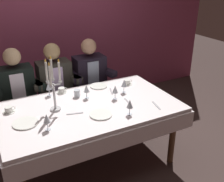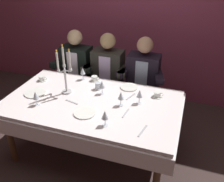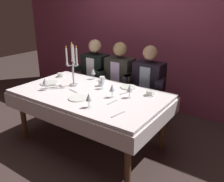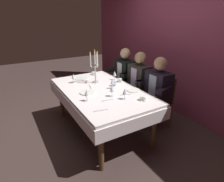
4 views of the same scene
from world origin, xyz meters
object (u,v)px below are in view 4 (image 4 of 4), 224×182
dinner_plate_2 (133,90)px  seated_diner_0 (125,73)px  wine_glass_0 (115,74)px  wine_glass_3 (112,82)px  seated_diner_1 (140,79)px  dinner_plate_1 (87,93)px  wine_glass_1 (125,92)px  coffee_cup_1 (94,73)px  dinner_plate_0 (81,78)px  wine_glass_5 (112,89)px  wine_glass_4 (87,93)px  seated_diner_2 (158,87)px  water_tumbler_0 (114,84)px  coffee_cup_2 (120,80)px  candelabra (95,68)px  dining_table (101,96)px  coffee_cup_0 (143,98)px  wine_glass_2 (73,77)px

dinner_plate_2 → seated_diner_0: bearing=153.2°
wine_glass_0 → wine_glass_3: 0.44m
dinner_plate_2 → seated_diner_1: size_ratio=0.17×
dinner_plate_1 → wine_glass_3: wine_glass_3 is taller
wine_glass_3 → seated_diner_1: seated_diner_1 is taller
dinner_plate_1 → seated_diner_1: seated_diner_1 is taller
wine_glass_1 → coffee_cup_1: (-1.29, 0.13, -0.09)m
dinner_plate_0 → wine_glass_5: (1.01, 0.08, 0.11)m
dinner_plate_2 → wine_glass_3: wine_glass_3 is taller
wine_glass_4 → seated_diner_2: 1.25m
wine_glass_3 → seated_diner_2: bearing=64.6°
dinner_plate_2 → water_tumbler_0: 0.37m
wine_glass_4 → coffee_cup_2: 0.94m
water_tumbler_0 → wine_glass_5: bearing=-35.6°
coffee_cup_1 → dinner_plate_1: bearing=-31.3°
dinner_plate_2 → wine_glass_4: (-0.02, -0.79, 0.11)m
candelabra → wine_glass_4: candelabra is taller
coffee_cup_1 → seated_diner_2: size_ratio=0.11×
dining_table → water_tumbler_0: bearing=96.2°
dining_table → wine_glass_0: wine_glass_0 is taller
dining_table → seated_diner_0: size_ratio=1.56×
candelabra → dinner_plate_1: size_ratio=2.54×
seated_diner_0 → seated_diner_2: 0.99m
wine_glass_5 → seated_diner_1: 0.98m
wine_glass_4 → seated_diner_0: 1.54m
dining_table → coffee_cup_0: size_ratio=14.70×
coffee_cup_1 → seated_diner_1: (0.66, 0.63, -0.03)m
wine_glass_4 → coffee_cup_2: size_ratio=1.24×
wine_glass_3 → water_tumbler_0: (-0.08, 0.09, -0.07)m
wine_glass_2 → coffee_cup_1: 0.58m
wine_glass_3 → wine_glass_4: (0.24, -0.55, 0.00)m
dinner_plate_2 → wine_glass_3: 0.36m
wine_glass_2 → seated_diner_1: 1.22m
dinner_plate_1 → wine_glass_0: (-0.33, 0.69, 0.11)m
dinner_plate_0 → seated_diner_0: seated_diner_0 is taller
coffee_cup_1 → wine_glass_0: bearing=22.5°
coffee_cup_2 → seated_diner_0: seated_diner_0 is taller
dinner_plate_0 → wine_glass_2: 0.28m
wine_glass_5 → dining_table: bearing=-176.3°
dinner_plate_2 → wine_glass_1: size_ratio=1.29×
dinner_plate_0 → coffee_cup_1: size_ratio=1.86×
wine_glass_1 → wine_glass_3: (-0.45, 0.06, 0.00)m
wine_glass_5 → coffee_cup_0: bearing=41.9°
wine_glass_3 → dining_table: bearing=-105.8°
dinner_plate_1 → wine_glass_0: 0.78m
water_tumbler_0 → coffee_cup_1: bearing=-178.1°
dinner_plate_2 → dinner_plate_0: bearing=-154.0°
wine_glass_2 → candelabra: bearing=62.8°
wine_glass_4 → wine_glass_5: size_ratio=1.00×
wine_glass_3 → coffee_cup_1: 0.84m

